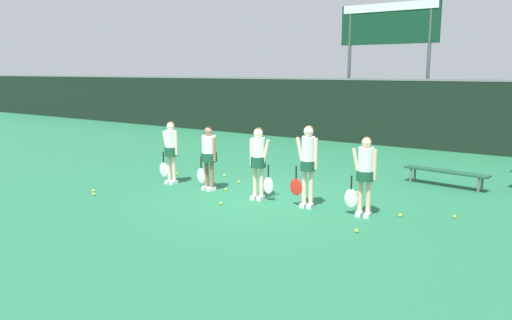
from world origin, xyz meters
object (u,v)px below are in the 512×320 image
(player_2, at_px, (259,157))
(tennis_ball_2, at_px, (400,215))
(player_4, at_px, (365,170))
(tennis_ball_7, at_px, (455,217))
(tennis_ball_3, at_px, (93,191))
(tennis_ball_10, at_px, (239,182))
(player_3, at_px, (308,160))
(tennis_ball_1, at_px, (221,203))
(scoreboard, at_px, (388,34))
(tennis_ball_6, at_px, (357,193))
(player_0, at_px, (171,148))
(tennis_ball_0, at_px, (357,231))
(bench_courtside, at_px, (445,173))
(tennis_ball_8, at_px, (224,176))
(player_1, at_px, (209,152))
(tennis_ball_9, at_px, (177,174))
(tennis_ball_5, at_px, (226,190))
(tennis_ball_4, at_px, (94,194))

(player_2, relative_size, tennis_ball_2, 24.14)
(player_4, relative_size, tennis_ball_7, 25.44)
(tennis_ball_3, height_order, tennis_ball_10, tennis_ball_3)
(player_3, relative_size, tennis_ball_1, 27.57)
(scoreboard, distance_m, tennis_ball_6, 10.30)
(player_0, distance_m, tennis_ball_0, 5.91)
(bench_courtside, xyz_separation_m, tennis_ball_8, (-5.48, -2.35, -0.34))
(player_1, relative_size, tennis_ball_9, 22.85)
(tennis_ball_9, bearing_deg, bench_courtside, 23.65)
(tennis_ball_9, bearing_deg, player_3, -10.18)
(player_4, bearing_deg, tennis_ball_10, 158.73)
(player_0, height_order, player_1, player_0)
(player_1, bearing_deg, tennis_ball_2, 14.70)
(player_1, height_order, tennis_ball_7, player_1)
(player_1, relative_size, player_4, 0.98)
(tennis_ball_1, xyz_separation_m, tennis_ball_3, (-3.35, -0.90, 0.00))
(player_4, relative_size, tennis_ball_6, 24.33)
(player_3, distance_m, tennis_ball_6, 2.07)
(tennis_ball_5, bearing_deg, tennis_ball_0, -16.21)
(scoreboard, relative_size, player_2, 3.34)
(tennis_ball_2, height_order, tennis_ball_10, tennis_ball_2)
(player_4, bearing_deg, tennis_ball_1, -168.89)
(tennis_ball_6, bearing_deg, scoreboard, 106.93)
(tennis_ball_5, distance_m, tennis_ball_7, 5.38)
(bench_courtside, bearing_deg, tennis_ball_3, -133.66)
(tennis_ball_7, bearing_deg, tennis_ball_0, -122.13)
(tennis_ball_5, bearing_deg, tennis_ball_9, 163.56)
(player_0, xyz_separation_m, player_3, (4.12, 0.01, 0.10))
(tennis_ball_1, distance_m, tennis_ball_3, 3.47)
(bench_courtside, distance_m, tennis_ball_9, 7.38)
(player_2, bearing_deg, bench_courtside, 42.71)
(bench_courtside, bearing_deg, tennis_ball_7, -64.28)
(player_1, bearing_deg, tennis_ball_7, 19.29)
(player_4, xyz_separation_m, tennis_ball_1, (-3.00, -1.00, -0.94))
(player_4, distance_m, tennis_ball_7, 2.08)
(player_1, xyz_separation_m, tennis_ball_3, (-2.23, -1.83, -0.93))
(tennis_ball_10, bearing_deg, bench_courtside, 30.72)
(tennis_ball_5, bearing_deg, player_2, -10.39)
(player_4, height_order, tennis_ball_3, player_4)
(tennis_ball_0, bearing_deg, tennis_ball_4, -170.83)
(tennis_ball_7, bearing_deg, player_4, -149.49)
(player_0, distance_m, player_4, 5.42)
(player_0, xyz_separation_m, tennis_ball_9, (-0.66, 0.87, -0.94))
(tennis_ball_3, bearing_deg, scoreboard, 77.54)
(scoreboard, height_order, tennis_ball_0, scoreboard)
(tennis_ball_0, relative_size, tennis_ball_8, 1.05)
(bench_courtside, xyz_separation_m, tennis_ball_9, (-6.75, -2.96, -0.33))
(tennis_ball_5, xyz_separation_m, tennis_ball_9, (-2.37, 0.70, 0.00))
(tennis_ball_0, bearing_deg, tennis_ball_7, 57.87)
(scoreboard, relative_size, tennis_ball_0, 79.73)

